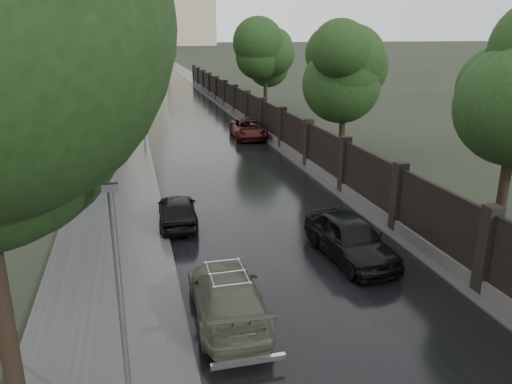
% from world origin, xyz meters
% --- Properties ---
extents(road, '(8.00, 420.00, 0.02)m').
position_xyz_m(road, '(0.00, 190.00, 0.01)').
color(road, black).
rests_on(road, ground).
extents(sidewalk_left, '(4.00, 420.00, 0.16)m').
position_xyz_m(sidewalk_left, '(-6.00, 190.00, 0.08)').
color(sidewalk_left, '#2D2D2D').
rests_on(sidewalk_left, ground).
extents(verge_right, '(3.00, 420.00, 0.08)m').
position_xyz_m(verge_right, '(5.50, 190.00, 0.04)').
color(verge_right, '#2D2D2D').
rests_on(verge_right, ground).
extents(fence_right, '(0.45, 75.72, 2.70)m').
position_xyz_m(fence_right, '(4.60, 32.01, 1.01)').
color(fence_right, '#383533').
rests_on(fence_right, ground).
extents(tree_left_far, '(4.25, 4.25, 7.39)m').
position_xyz_m(tree_left_far, '(-8.00, 30.00, 5.24)').
color(tree_left_far, black).
rests_on(tree_left_far, ground).
extents(tree_right_b, '(4.08, 4.08, 7.01)m').
position_xyz_m(tree_right_b, '(7.50, 22.00, 4.95)').
color(tree_right_b, black).
rests_on(tree_right_b, ground).
extents(tree_right_c, '(4.08, 4.08, 7.01)m').
position_xyz_m(tree_right_c, '(7.50, 40.00, 4.95)').
color(tree_right_c, black).
rests_on(tree_right_c, ground).
extents(lamp_post, '(0.25, 0.12, 5.11)m').
position_xyz_m(lamp_post, '(-5.40, 1.50, 2.67)').
color(lamp_post, '#59595E').
rests_on(lamp_post, ground).
extents(traffic_light, '(0.16, 0.32, 4.00)m').
position_xyz_m(traffic_light, '(-4.30, 24.99, 2.40)').
color(traffic_light, '#59595E').
rests_on(traffic_light, ground).
extents(volga_sedan, '(1.96, 4.52, 1.30)m').
position_xyz_m(volga_sedan, '(-2.88, 5.49, 0.65)').
color(volga_sedan, '#464B3C').
rests_on(volga_sedan, ground).
extents(hatchback_left, '(1.69, 3.76, 1.26)m').
position_xyz_m(hatchback_left, '(-3.50, 12.62, 0.63)').
color(hatchback_left, black).
rests_on(hatchback_left, ground).
extents(car_right_near, '(2.14, 4.51, 1.49)m').
position_xyz_m(car_right_near, '(1.82, 8.11, 0.74)').
color(car_right_near, black).
rests_on(car_right_near, ground).
extents(car_right_far, '(2.47, 4.92, 1.34)m').
position_xyz_m(car_right_far, '(3.14, 28.59, 0.67)').
color(car_right_far, black).
rests_on(car_right_far, ground).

